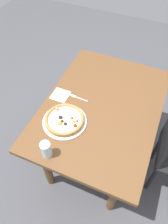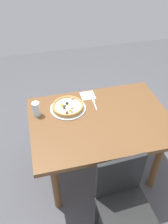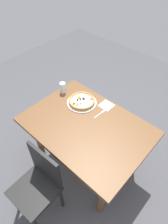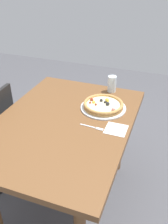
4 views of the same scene
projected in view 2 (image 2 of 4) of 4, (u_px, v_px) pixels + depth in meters
ground_plane at (98, 169)px, 2.63m from camera, size 6.00×6.00×0.00m
dining_table at (100, 127)px, 2.20m from camera, size 1.28×0.92×0.78m
chair_near at (123, 203)px, 1.82m from camera, size 0.42×0.42×0.88m
plate at (68, 108)px, 2.23m from camera, size 0.34×0.34×0.01m
pizza at (68, 106)px, 2.21m from camera, size 0.30×0.30×0.05m
fork at (95, 104)px, 2.29m from camera, size 0.03×0.17×0.00m
drinking_glass at (36, 109)px, 2.13m from camera, size 0.07×0.07×0.14m
napkin at (88, 95)px, 2.39m from camera, size 0.14×0.14×0.00m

